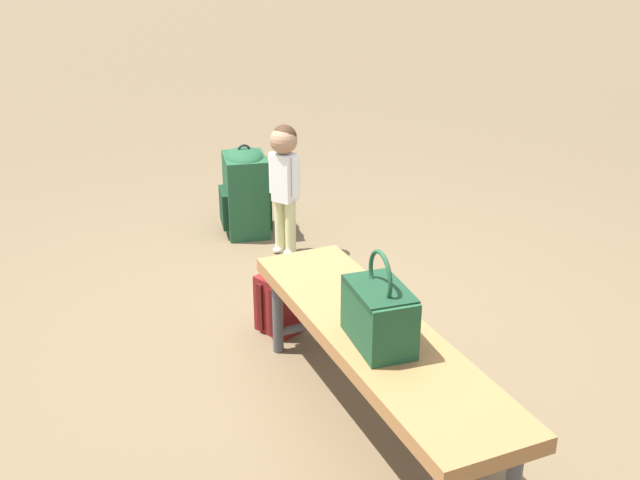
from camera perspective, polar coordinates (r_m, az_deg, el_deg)
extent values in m
plane|color=brown|center=(3.72, -1.56, -7.40)|extent=(40.00, 40.00, 0.00)
cube|color=#9E6B3D|center=(2.91, 4.21, -7.24)|extent=(1.64, 0.66, 0.06)
cylinder|color=#47474C|center=(3.52, -3.21, -5.65)|extent=(0.05, 0.05, 0.39)
cylinder|color=#47474C|center=(3.62, 0.95, -4.81)|extent=(0.05, 0.05, 0.39)
cylinder|color=#47474C|center=(3.61, -1.09, -6.56)|extent=(0.09, 0.28, 0.04)
cube|color=#1E4C2D|center=(2.75, 4.47, -5.78)|extent=(0.33, 0.20, 0.22)
cube|color=#163922|center=(2.70, 4.54, -3.82)|extent=(0.30, 0.21, 0.02)
torus|color=#1E4C2D|center=(2.68, 4.57, -2.77)|extent=(0.20, 0.03, 0.20)
cylinder|color=#CCCC8C|center=(4.57, -2.24, 0.90)|extent=(0.06, 0.06, 0.34)
cylinder|color=#CCCC8C|center=(4.61, -3.04, 1.11)|extent=(0.06, 0.06, 0.34)
ellipsoid|color=white|center=(4.61, -2.36, -0.90)|extent=(0.10, 0.10, 0.04)
ellipsoid|color=white|center=(4.65, -3.15, -0.68)|extent=(0.10, 0.10, 0.04)
cube|color=white|center=(4.48, -2.72, 4.74)|extent=(0.16, 0.16, 0.29)
cylinder|color=white|center=(4.43, -1.84, 4.73)|extent=(0.05, 0.05, 0.25)
cylinder|color=white|center=(4.53, -3.58, 5.10)|extent=(0.05, 0.05, 0.25)
sphere|color=#A57A5B|center=(4.42, -2.77, 7.53)|extent=(0.16, 0.16, 0.16)
sphere|color=#3F2819|center=(4.42, -2.71, 7.76)|extent=(0.15, 0.15, 0.15)
cube|color=#1E4C2D|center=(4.89, -5.62, 3.43)|extent=(0.36, 0.27, 0.52)
ellipsoid|color=#1E4C2D|center=(4.82, -5.73, 6.19)|extent=(0.34, 0.25, 0.12)
cube|color=#13311D|center=(4.91, -7.29, 2.44)|extent=(0.25, 0.04, 0.23)
cube|color=#13311D|center=(4.84, -3.85, 3.26)|extent=(0.06, 0.02, 0.44)
cube|color=#13311D|center=(4.98, -4.13, 3.85)|extent=(0.06, 0.02, 0.44)
torus|color=black|center=(4.80, -5.76, 6.73)|extent=(0.02, 0.08, 0.08)
cube|color=maroon|center=(3.72, -3.18, -4.88)|extent=(0.25, 0.23, 0.29)
ellipsoid|color=maroon|center=(3.66, -3.23, -2.96)|extent=(0.23, 0.22, 0.07)
cube|color=#4A1010|center=(3.79, -2.26, -5.05)|extent=(0.13, 0.09, 0.13)
cube|color=#4A1010|center=(3.70, -4.55, -5.07)|extent=(0.03, 0.03, 0.25)
cube|color=#4A1010|center=(3.64, -3.60, -5.53)|extent=(0.03, 0.03, 0.25)
torus|color=black|center=(3.65, -3.24, -2.58)|extent=(0.03, 0.04, 0.05)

